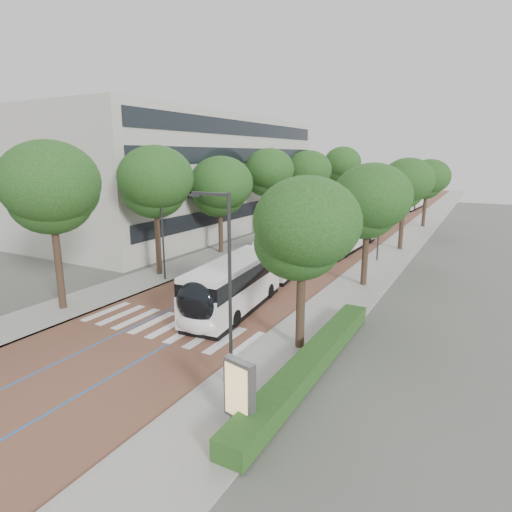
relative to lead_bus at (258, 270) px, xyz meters
The scene contains 22 objects.
ground 9.09m from the lead_bus, 100.67° to the right, with size 160.00×160.00×0.00m, color #51544C.
road 31.30m from the lead_bus, 93.04° to the left, with size 11.00×140.00×0.02m, color brown.
sidewalk_left 32.57m from the lead_bus, 106.35° to the left, with size 4.00×140.00×0.12m, color gray.
sidewalk_right 31.79m from the lead_bus, 79.39° to the left, with size 4.00×140.00×0.12m, color gray.
kerb_left 32.08m from the lead_bus, 103.09° to the left, with size 0.20×140.00×0.14m, color gray.
kerb_right 31.50m from the lead_bus, 82.80° to the left, with size 0.20×140.00×0.14m, color gray.
zebra_crossing 8.08m from the lead_bus, 100.59° to the right, with size 10.55×3.60×0.01m.
lane_line_left 31.42m from the lead_bus, 95.95° to the left, with size 0.12×126.00×0.01m, color #225DAB.
lane_line_right 31.25m from the lead_bus, 90.10° to the left, with size 0.12×126.00×0.01m, color #225DAB.
office_building 29.06m from the lead_bus, 137.72° to the left, with size 18.11×40.00×14.00m.
hedge 11.57m from the lead_bus, 49.73° to the right, with size 1.20×14.00×0.80m, color #1B4217.
streetlight_near 13.18m from the lead_bus, 67.17° to the right, with size 1.82×0.20×8.00m.
streetlight_far 14.47m from the lead_bus, 69.41° to the left, with size 1.82×0.20×8.00m.
lamp_post_left 8.18m from the lead_bus, behind, with size 0.14×0.14×8.00m, color #2E2E31.
trees_left 20.72m from the lead_bus, 117.23° to the left, with size 6.28×60.91×10.20m.
trees_right 15.32m from the lead_bus, 65.66° to the left, with size 5.54×47.14×8.60m.
lead_bus is the anchor object (origin of this frame).
bus_queued_0 16.46m from the lead_bus, 85.84° to the left, with size 3.00×12.49×3.20m.
bus_queued_1 29.14m from the lead_bus, 88.78° to the left, with size 3.26×12.53×3.20m.
bus_queued_2 41.71m from the lead_bus, 89.12° to the left, with size 3.13×12.51×3.20m.
bus_queued_3 55.44m from the lead_bus, 88.70° to the left, with size 3.23×12.52×3.20m.
ad_panel 15.44m from the lead_bus, 63.91° to the right, with size 1.28×0.61×2.58m.
Camera 1 is at (15.30, -16.39, 9.47)m, focal length 30.00 mm.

